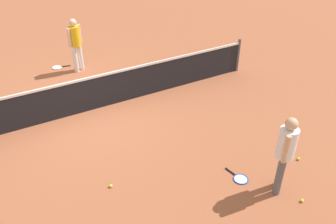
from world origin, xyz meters
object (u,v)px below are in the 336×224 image
(player_far_side, at_px, (75,41))
(tennis_ball_by_net, at_px, (111,186))
(player_near_side, at_px, (286,150))
(tennis_ball_midcourt, at_px, (298,159))
(tennis_ball_near_player, at_px, (302,201))
(tennis_racket_far_player, at_px, (58,67))
(tennis_racket_near_player, at_px, (240,178))

(player_far_side, relative_size, tennis_ball_by_net, 25.76)
(player_near_side, distance_m, tennis_ball_midcourt, 1.49)
(player_near_side, xyz_separation_m, player_far_side, (-1.84, 7.06, 0.00))
(player_near_side, height_order, tennis_ball_near_player, player_near_side)
(player_near_side, bearing_deg, player_far_side, 104.58)
(tennis_racket_far_player, bearing_deg, tennis_ball_midcourt, -64.28)
(tennis_racket_near_player, distance_m, tennis_ball_midcourt, 1.51)
(tennis_racket_near_player, distance_m, tennis_ball_near_player, 1.25)
(player_near_side, distance_m, tennis_ball_by_net, 3.44)
(tennis_racket_far_player, height_order, tennis_ball_by_net, tennis_ball_by_net)
(tennis_ball_near_player, distance_m, tennis_ball_midcourt, 1.25)
(player_near_side, xyz_separation_m, tennis_ball_midcourt, (1.04, 0.42, -0.98))
(tennis_racket_far_player, bearing_deg, player_far_side, -42.70)
(tennis_racket_near_player, height_order, tennis_racket_far_player, same)
(tennis_ball_near_player, bearing_deg, player_far_side, 105.01)
(player_far_side, height_order, tennis_ball_near_player, player_far_side)
(player_near_side, relative_size, tennis_racket_far_player, 2.81)
(tennis_racket_near_player, relative_size, tennis_ball_by_net, 9.14)
(tennis_racket_near_player, distance_m, tennis_ball_by_net, 2.63)
(tennis_ball_near_player, bearing_deg, tennis_ball_by_net, 145.06)
(tennis_ball_by_net, bearing_deg, player_near_side, -29.86)
(player_near_side, height_order, tennis_racket_far_player, player_near_side)
(tennis_racket_far_player, distance_m, tennis_ball_near_player, 8.49)
(player_near_side, bearing_deg, tennis_ball_midcourt, 22.12)
(tennis_ball_near_player, height_order, tennis_ball_midcourt, same)
(tennis_racket_near_player, height_order, tennis_ball_by_net, tennis_ball_by_net)
(player_near_side, relative_size, tennis_ball_midcourt, 25.76)
(tennis_racket_far_player, distance_m, tennis_ball_midcourt, 7.96)
(player_near_side, distance_m, tennis_racket_near_player, 1.24)
(player_far_side, bearing_deg, player_near_side, -75.42)
(tennis_racket_near_player, bearing_deg, tennis_ball_near_player, -58.96)
(tennis_ball_midcourt, bearing_deg, player_near_side, -157.88)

